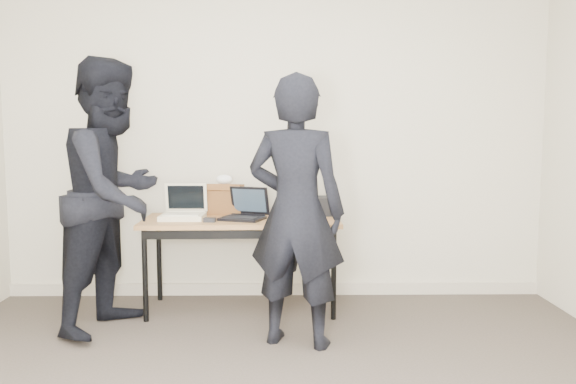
{
  "coord_description": "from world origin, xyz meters",
  "views": [
    {
      "loc": [
        0.04,
        -2.44,
        1.38
      ],
      "look_at": [
        0.1,
        1.6,
        0.95
      ],
      "focal_mm": 35.0,
      "sensor_mm": 36.0,
      "label": 1
    }
  ],
  "objects_px": {
    "laptop_beige": "(184,212)",
    "laptop_right": "(299,209)",
    "desk": "(241,226)",
    "equipment_box": "(321,206)",
    "person_observer": "(114,195)",
    "laptop_center": "(245,212)",
    "person_typist": "(296,212)",
    "leather_satchel": "(221,199)"
  },
  "relations": [
    {
      "from": "laptop_beige",
      "to": "laptop_right",
      "type": "bearing_deg",
      "value": 11.52
    },
    {
      "from": "desk",
      "to": "equipment_box",
      "type": "bearing_deg",
      "value": 15.72
    },
    {
      "from": "person_observer",
      "to": "equipment_box",
      "type": "bearing_deg",
      "value": -48.8
    },
    {
      "from": "desk",
      "to": "laptop_beige",
      "type": "xyz_separation_m",
      "value": [
        -0.44,
        0.01,
        0.11
      ]
    },
    {
      "from": "desk",
      "to": "laptop_right",
      "type": "bearing_deg",
      "value": 20.69
    },
    {
      "from": "laptop_beige",
      "to": "laptop_right",
      "type": "height_order",
      "value": "laptop_beige"
    },
    {
      "from": "laptop_center",
      "to": "person_typist",
      "type": "relative_size",
      "value": 0.23
    },
    {
      "from": "laptop_beige",
      "to": "person_typist",
      "type": "relative_size",
      "value": 0.19
    },
    {
      "from": "desk",
      "to": "laptop_center",
      "type": "xyz_separation_m",
      "value": [
        0.03,
        -0.01,
        0.11
      ]
    },
    {
      "from": "leather_satchel",
      "to": "equipment_box",
      "type": "relative_size",
      "value": 1.5
    },
    {
      "from": "laptop_beige",
      "to": "person_observer",
      "type": "relative_size",
      "value": 0.18
    },
    {
      "from": "laptop_beige",
      "to": "person_typist",
      "type": "xyz_separation_m",
      "value": [
        0.85,
        -0.73,
        0.1
      ]
    },
    {
      "from": "laptop_center",
      "to": "equipment_box",
      "type": "relative_size",
      "value": 1.56
    },
    {
      "from": "laptop_right",
      "to": "leather_satchel",
      "type": "bearing_deg",
      "value": 166.05
    },
    {
      "from": "desk",
      "to": "laptop_right",
      "type": "xyz_separation_m",
      "value": [
        0.45,
        0.18,
        0.11
      ]
    },
    {
      "from": "laptop_beige",
      "to": "leather_satchel",
      "type": "height_order",
      "value": "laptop_beige"
    },
    {
      "from": "leather_satchel",
      "to": "laptop_center",
      "type": "bearing_deg",
      "value": -40.12
    },
    {
      "from": "laptop_beige",
      "to": "equipment_box",
      "type": "bearing_deg",
      "value": 10.28
    },
    {
      "from": "leather_satchel",
      "to": "person_typist",
      "type": "bearing_deg",
      "value": -50.04
    },
    {
      "from": "laptop_center",
      "to": "person_observer",
      "type": "relative_size",
      "value": 0.21
    },
    {
      "from": "laptop_beige",
      "to": "laptop_right",
      "type": "distance_m",
      "value": 0.91
    },
    {
      "from": "leather_satchel",
      "to": "desk",
      "type": "bearing_deg",
      "value": -43.39
    },
    {
      "from": "laptop_beige",
      "to": "leather_satchel",
      "type": "distance_m",
      "value": 0.35
    },
    {
      "from": "desk",
      "to": "equipment_box",
      "type": "height_order",
      "value": "equipment_box"
    },
    {
      "from": "laptop_right",
      "to": "person_observer",
      "type": "height_order",
      "value": "person_observer"
    },
    {
      "from": "laptop_beige",
      "to": "laptop_center",
      "type": "bearing_deg",
      "value": -1.87
    },
    {
      "from": "laptop_beige",
      "to": "laptop_right",
      "type": "relative_size",
      "value": 1.03
    },
    {
      "from": "laptop_center",
      "to": "person_typist",
      "type": "distance_m",
      "value": 0.8
    },
    {
      "from": "person_observer",
      "to": "person_typist",
      "type": "bearing_deg",
      "value": -84.7
    },
    {
      "from": "equipment_box",
      "to": "person_typist",
      "type": "relative_size",
      "value": 0.15
    },
    {
      "from": "laptop_beige",
      "to": "person_observer",
      "type": "height_order",
      "value": "person_observer"
    },
    {
      "from": "laptop_center",
      "to": "laptop_right",
      "type": "distance_m",
      "value": 0.47
    },
    {
      "from": "desk",
      "to": "laptop_right",
      "type": "height_order",
      "value": "laptop_right"
    },
    {
      "from": "laptop_right",
      "to": "leather_satchel",
      "type": "height_order",
      "value": "leather_satchel"
    },
    {
      "from": "laptop_right",
      "to": "desk",
      "type": "bearing_deg",
      "value": -167.99
    },
    {
      "from": "laptop_right",
      "to": "leather_satchel",
      "type": "relative_size",
      "value": 0.85
    },
    {
      "from": "desk",
      "to": "person_typist",
      "type": "xyz_separation_m",
      "value": [
        0.4,
        -0.71,
        0.21
      ]
    },
    {
      "from": "laptop_center",
      "to": "leather_satchel",
      "type": "bearing_deg",
      "value": 151.64
    },
    {
      "from": "laptop_beige",
      "to": "laptop_right",
      "type": "xyz_separation_m",
      "value": [
        0.9,
        0.17,
        -0.01
      ]
    },
    {
      "from": "leather_satchel",
      "to": "person_observer",
      "type": "height_order",
      "value": "person_observer"
    },
    {
      "from": "laptop_beige",
      "to": "desk",
      "type": "bearing_deg",
      "value": -0.89
    },
    {
      "from": "leather_satchel",
      "to": "laptop_beige",
      "type": "bearing_deg",
      "value": -132.72
    }
  ]
}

